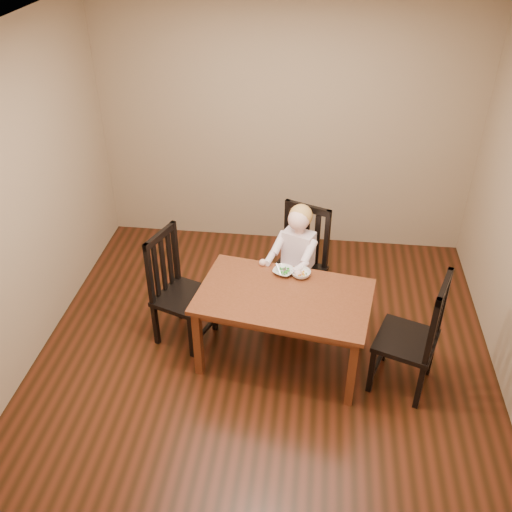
# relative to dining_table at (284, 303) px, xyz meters

# --- Properties ---
(room) EXTENTS (4.01, 4.01, 2.71)m
(room) POSITION_rel_dining_table_xyz_m (-0.16, 0.02, 0.73)
(room) COLOR #481D0F
(room) RESTS_ON ground
(dining_table) EXTENTS (1.52, 1.05, 0.70)m
(dining_table) POSITION_rel_dining_table_xyz_m (0.00, 0.00, 0.00)
(dining_table) COLOR #532913
(dining_table) RESTS_ON room
(chair_child) EXTENTS (0.60, 0.59, 1.09)m
(chair_child) POSITION_rel_dining_table_xyz_m (0.09, 0.71, -0.10)
(chair_child) COLOR black
(chair_child) RESTS_ON room
(chair_left) EXTENTS (0.57, 0.58, 1.07)m
(chair_left) POSITION_rel_dining_table_xyz_m (-0.95, 0.20, -0.11)
(chair_left) COLOR black
(chair_left) RESTS_ON room
(chair_right) EXTENTS (0.59, 0.60, 1.10)m
(chair_right) POSITION_rel_dining_table_xyz_m (1.05, -0.19, -0.09)
(chair_right) COLOR black
(chair_right) RESTS_ON room
(toddler) EXTENTS (0.51, 0.56, 0.63)m
(toddler) POSITION_rel_dining_table_xyz_m (0.07, 0.66, 0.07)
(toddler) COLOR white
(toddler) RESTS_ON chair_child
(bowl_peas) EXTENTS (0.23, 0.23, 0.04)m
(bowl_peas) POSITION_rel_dining_table_xyz_m (-0.03, 0.30, 0.10)
(bowl_peas) COLOR white
(bowl_peas) RESTS_ON dining_table
(bowl_veg) EXTENTS (0.20, 0.20, 0.05)m
(bowl_veg) POSITION_rel_dining_table_xyz_m (0.12, 0.28, 0.11)
(bowl_veg) COLOR white
(bowl_veg) RESTS_ON dining_table
(fork) EXTENTS (0.06, 0.11, 0.05)m
(fork) POSITION_rel_dining_table_xyz_m (-0.07, 0.29, 0.13)
(fork) COLOR silver
(fork) RESTS_ON bowl_peas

